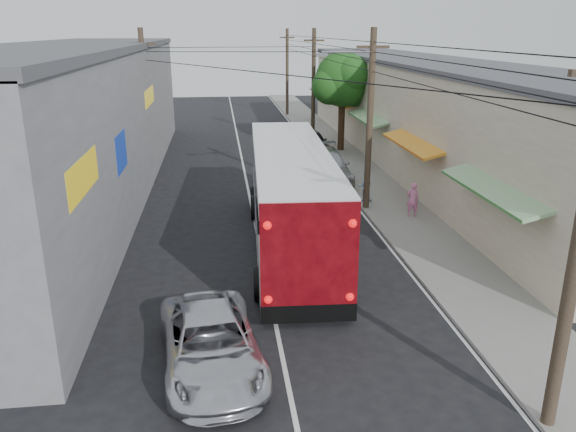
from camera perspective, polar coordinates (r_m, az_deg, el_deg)
The scene contains 13 objects.
ground at distance 13.62m, azimuth 0.05°, elevation -17.01°, with size 120.00×120.00×0.00m, color black.
sidewalk at distance 32.94m, azimuth 7.04°, elevation 4.52°, with size 3.00×80.00×0.12m, color slate.
building_right at distance 35.57m, azimuth 13.61°, elevation 10.25°, with size 7.09×40.00×6.25m.
building_left at distance 30.17m, azimuth -20.88°, elevation 9.15°, with size 7.20×36.00×7.25m.
utility_poles at distance 31.88m, azimuth 1.16°, elevation 11.63°, with size 11.80×45.28×8.00m.
street_tree at distance 38.07m, azimuth 5.67°, elevation 13.48°, with size 4.40×4.00×6.60m.
coach_bus at distance 21.14m, azimuth 0.26°, elevation 2.03°, with size 3.48×13.04×3.72m.
jeepney at distance 14.01m, azimuth -7.84°, elevation -12.71°, with size 2.30×4.98×1.38m, color silver.
parked_suv at distance 30.27m, azimuth 3.72°, elevation 5.00°, with size 2.49×6.12×1.78m, color #A4A4AC.
parked_car_mid at distance 37.56m, azimuth 2.28°, elevation 7.54°, with size 1.92×4.78×1.63m, color #26272C.
parked_car_far at distance 39.81m, azimuth 0.99°, elevation 8.09°, with size 1.61×4.61×1.52m, color black.
pedestrian_near at distance 24.98m, azimuth 12.55°, elevation 1.64°, with size 0.55×0.36×1.51m, color pink.
pedestrian_far at distance 26.87m, azimuth 7.84°, elevation 2.99°, with size 0.69×0.53×1.41m, color #84A7C0.
Camera 1 is at (-1.37, -11.01, 7.89)m, focal length 35.00 mm.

